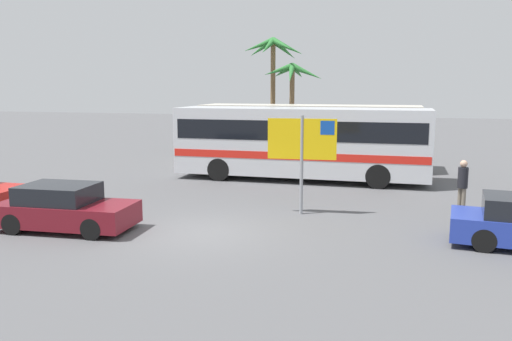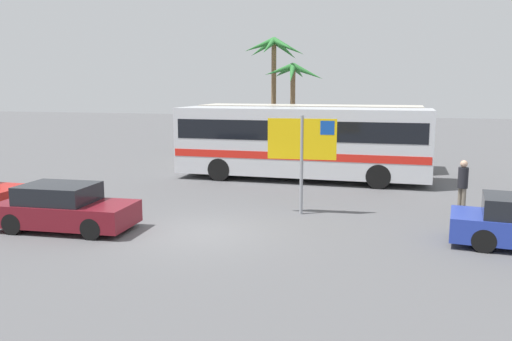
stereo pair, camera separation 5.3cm
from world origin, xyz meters
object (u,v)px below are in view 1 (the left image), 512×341
(bus_front_coach, at_px, (301,140))
(ferry_sign, at_px, (303,143))
(car_maroon, at_px, (65,208))
(pedestrian_crossing_lot, at_px, (463,182))
(bus_rear_coach, at_px, (308,133))

(bus_front_coach, height_order, ferry_sign, ferry_sign)
(car_maroon, xyz_separation_m, pedestrian_crossing_lot, (11.26, 5.10, 0.41))
(bus_rear_coach, distance_m, pedestrian_crossing_lot, 10.78)
(bus_rear_coach, distance_m, car_maroon, 14.50)
(car_maroon, bearing_deg, ferry_sign, 27.14)
(bus_front_coach, distance_m, bus_rear_coach, 3.71)
(bus_front_coach, distance_m, ferry_sign, 6.42)
(bus_rear_coach, relative_size, car_maroon, 2.75)
(bus_front_coach, relative_size, ferry_sign, 3.44)
(bus_front_coach, xyz_separation_m, car_maroon, (-5.04, -9.96, -1.15))
(pedestrian_crossing_lot, bearing_deg, ferry_sign, -19.19)
(bus_rear_coach, bearing_deg, ferry_sign, -81.25)
(ferry_sign, xyz_separation_m, car_maroon, (-6.28, -3.69, -1.69))
(ferry_sign, relative_size, car_maroon, 0.80)
(bus_front_coach, relative_size, pedestrian_crossing_lot, 6.24)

